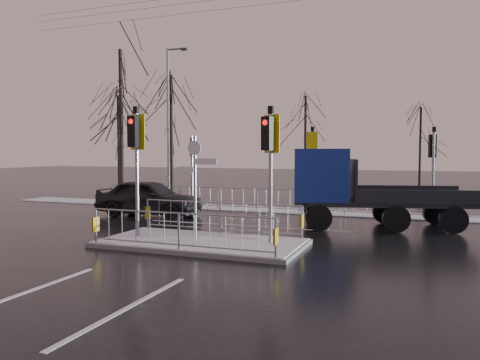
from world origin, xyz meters
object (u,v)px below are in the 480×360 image
(car_far_lane, at_px, (149,198))
(street_lamp_left, at_px, (169,119))
(traffic_island, at_px, (201,232))
(flatbed_truck, at_px, (344,186))

(car_far_lane, height_order, street_lamp_left, street_lamp_left)
(traffic_island, xyz_separation_m, car_far_lane, (-4.87, 4.94, 0.40))
(car_far_lane, height_order, flatbed_truck, flatbed_truck)
(traffic_island, distance_m, car_far_lane, 6.94)
(flatbed_truck, bearing_deg, car_far_lane, 179.67)
(traffic_island, distance_m, flatbed_truck, 6.08)
(traffic_island, relative_size, flatbed_truck, 0.92)
(street_lamp_left, bearing_deg, flatbed_truck, -25.02)
(traffic_island, xyz_separation_m, flatbed_truck, (3.44, 4.89, 1.13))
(flatbed_truck, xyz_separation_m, street_lamp_left, (-9.86, 4.60, 2.97))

